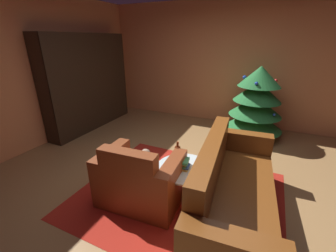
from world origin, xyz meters
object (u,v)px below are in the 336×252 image
bookshelf_unit (94,83)px  book_stack_on_table (181,164)px  coffee_table (184,170)px  bottle_on_table (177,153)px  couch_red (232,194)px  decorated_tree (256,103)px  armchair_red (140,181)px

bookshelf_unit → book_stack_on_table: 3.21m
coffee_table → bottle_on_table: (-0.14, 0.12, 0.15)m
bookshelf_unit → book_stack_on_table: (2.74, -1.60, -0.47)m
bookshelf_unit → couch_red: bearing=-26.2°
couch_red → decorated_tree: size_ratio=1.43×
book_stack_on_table → bottle_on_table: (-0.11, 0.14, 0.05)m
armchair_red → couch_red: 1.07m
bookshelf_unit → coffee_table: size_ratio=3.19×
coffee_table → decorated_tree: size_ratio=0.48×
bottle_on_table → decorated_tree: 2.39m
coffee_table → decorated_tree: bearing=75.9°
bottle_on_table → decorated_tree: (0.74, 2.27, 0.17)m
couch_red → book_stack_on_table: (-0.62, 0.06, 0.19)m
armchair_red → coffee_table: bearing=31.9°
bookshelf_unit → decorated_tree: 3.48m
armchair_red → book_stack_on_table: (0.43, 0.26, 0.21)m
book_stack_on_table → couch_red: bearing=-5.8°
coffee_table → book_stack_on_table: book_stack_on_table is taller
bottle_on_table → couch_red: bearing=-15.8°
bookshelf_unit → bottle_on_table: bearing=-28.9°
coffee_table → bottle_on_table: size_ratio=2.67×
couch_red → coffee_table: bearing=171.7°
bottle_on_table → book_stack_on_table: bearing=-52.2°
bookshelf_unit → armchair_red: bookshelf_unit is taller
book_stack_on_table → coffee_table: bearing=37.5°
coffee_table → bottle_on_table: bearing=139.6°
coffee_table → decorated_tree: (0.60, 2.39, 0.32)m
book_stack_on_table → bottle_on_table: bottle_on_table is taller
bottle_on_table → decorated_tree: bearing=71.9°
bookshelf_unit → couch_red: (3.37, -1.66, -0.66)m
bookshelf_unit → bottle_on_table: 3.03m
bookshelf_unit → couch_red: bookshelf_unit is taller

